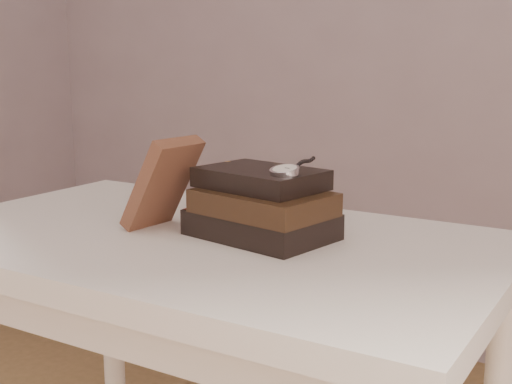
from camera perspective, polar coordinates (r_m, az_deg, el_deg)
The scene contains 5 objects.
table at distance 1.18m, azimuth -4.56°, elevation -7.86°, with size 1.00×0.60×0.75m.
book_stack at distance 1.12m, azimuth 0.49°, elevation -1.18°, with size 0.25×0.20×0.11m.
journal at distance 1.18m, azimuth -7.82°, elevation 0.74°, with size 0.03×0.11×0.17m, color #46261B.
pocket_watch at distance 1.06m, azimuth 2.60°, elevation 1.89°, with size 0.06×0.15×0.02m.
eyeglasses at distance 1.23m, azimuth 0.01°, elevation 0.46°, with size 0.11×0.12×0.05m.
Camera 1 is at (0.66, -0.55, 1.04)m, focal length 47.82 mm.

